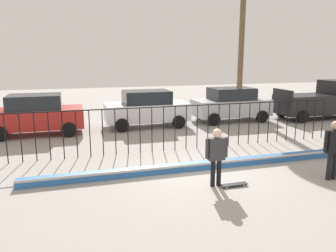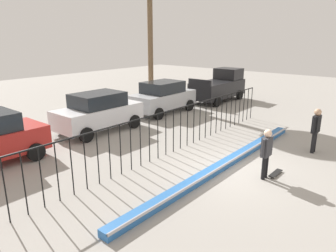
{
  "view_description": "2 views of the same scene",
  "coord_description": "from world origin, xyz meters",
  "px_view_note": "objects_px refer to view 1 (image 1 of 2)",
  "views": [
    {
      "loc": [
        -3.78,
        -9.07,
        3.66
      ],
      "look_at": [
        -0.3,
        2.83,
        1.0
      ],
      "focal_mm": 34.96,
      "sensor_mm": 36.0,
      "label": 1
    },
    {
      "loc": [
        -9.23,
        -4.58,
        4.52
      ],
      "look_at": [
        -0.32,
        2.89,
        1.15
      ],
      "focal_mm": 33.28,
      "sensor_mm": 36.0,
      "label": 2
    }
  ],
  "objects_px": {
    "skateboarder": "(217,152)",
    "parked_car_silver": "(231,104)",
    "camera_operator": "(334,145)",
    "parked_car_red": "(36,114)",
    "pickup_truck": "(319,101)",
    "skateboard": "(234,184)",
    "parked_car_white": "(147,108)"
  },
  "relations": [
    {
      "from": "skateboarder",
      "to": "parked_car_silver",
      "type": "relative_size",
      "value": 0.39
    },
    {
      "from": "camera_operator",
      "to": "parked_car_red",
      "type": "distance_m",
      "value": 12.56
    },
    {
      "from": "parked_car_silver",
      "to": "pickup_truck",
      "type": "distance_m",
      "value": 5.42
    },
    {
      "from": "skateboard",
      "to": "camera_operator",
      "type": "height_order",
      "value": "camera_operator"
    },
    {
      "from": "parked_car_silver",
      "to": "pickup_truck",
      "type": "height_order",
      "value": "pickup_truck"
    },
    {
      "from": "skateboarder",
      "to": "parked_car_white",
      "type": "bearing_deg",
      "value": 79.83
    },
    {
      "from": "skateboard",
      "to": "parked_car_silver",
      "type": "bearing_deg",
      "value": 41.08
    },
    {
      "from": "parked_car_red",
      "to": "pickup_truck",
      "type": "relative_size",
      "value": 0.91
    },
    {
      "from": "parked_car_silver",
      "to": "pickup_truck",
      "type": "relative_size",
      "value": 0.91
    },
    {
      "from": "skateboard",
      "to": "pickup_truck",
      "type": "distance_m",
      "value": 12.66
    },
    {
      "from": "skateboard",
      "to": "parked_car_red",
      "type": "height_order",
      "value": "parked_car_red"
    },
    {
      "from": "skateboard",
      "to": "parked_car_red",
      "type": "distance_m",
      "value": 10.34
    },
    {
      "from": "skateboarder",
      "to": "camera_operator",
      "type": "relative_size",
      "value": 0.93
    },
    {
      "from": "parked_car_red",
      "to": "parked_car_white",
      "type": "relative_size",
      "value": 1.0
    },
    {
      "from": "skateboard",
      "to": "parked_car_white",
      "type": "bearing_deg",
      "value": 71.33
    },
    {
      "from": "skateboarder",
      "to": "parked_car_white",
      "type": "distance_m",
      "value": 8.47
    },
    {
      "from": "parked_car_white",
      "to": "skateboarder",
      "type": "bearing_deg",
      "value": -91.77
    },
    {
      "from": "skateboarder",
      "to": "parked_car_red",
      "type": "distance_m",
      "value": 9.86
    },
    {
      "from": "skateboard",
      "to": "camera_operator",
      "type": "bearing_deg",
      "value": -28.69
    },
    {
      "from": "parked_car_red",
      "to": "parked_car_silver",
      "type": "relative_size",
      "value": 1.0
    },
    {
      "from": "parked_car_red",
      "to": "parked_car_white",
      "type": "distance_m",
      "value": 5.41
    },
    {
      "from": "parked_car_silver",
      "to": "pickup_truck",
      "type": "xyz_separation_m",
      "value": [
        5.37,
        -0.74,
        0.06
      ]
    },
    {
      "from": "skateboarder",
      "to": "parked_car_red",
      "type": "bearing_deg",
      "value": 113.08
    },
    {
      "from": "skateboarder",
      "to": "camera_operator",
      "type": "bearing_deg",
      "value": -19.17
    },
    {
      "from": "parked_car_white",
      "to": "skateboard",
      "type": "bearing_deg",
      "value": -88.52
    },
    {
      "from": "parked_car_red",
      "to": "parked_car_silver",
      "type": "bearing_deg",
      "value": 5.4
    },
    {
      "from": "skateboard",
      "to": "parked_car_white",
      "type": "height_order",
      "value": "parked_car_white"
    },
    {
      "from": "skateboard",
      "to": "camera_operator",
      "type": "distance_m",
      "value": 3.24
    },
    {
      "from": "skateboard",
      "to": "parked_car_white",
      "type": "distance_m",
      "value": 8.73
    },
    {
      "from": "parked_car_red",
      "to": "parked_car_white",
      "type": "height_order",
      "value": "same"
    },
    {
      "from": "skateboarder",
      "to": "parked_car_white",
      "type": "relative_size",
      "value": 0.39
    },
    {
      "from": "pickup_truck",
      "to": "skateboard",
      "type": "bearing_deg",
      "value": -143.96
    }
  ]
}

